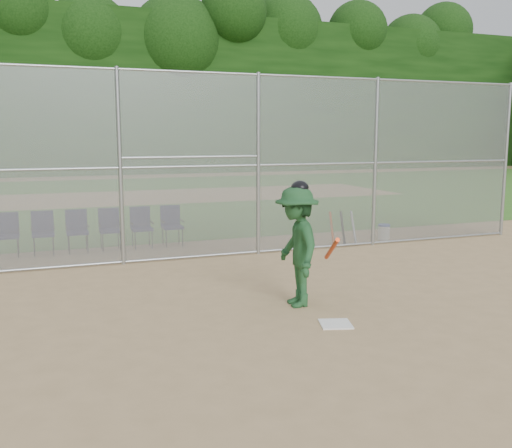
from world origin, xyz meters
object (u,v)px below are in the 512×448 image
object	(u,v)px
home_plate	(336,324)
batter_at_plate	(297,246)
chair_0	(7,235)
water_cooler	(384,232)

from	to	relation	value
home_plate	batter_at_plate	xyz separation A→B (m)	(-0.13, 1.06, 0.94)
home_plate	chair_0	size ratio (longest dim) A/B	0.45
batter_at_plate	water_cooler	world-z (taller)	batter_at_plate
home_plate	batter_at_plate	world-z (taller)	batter_at_plate
water_cooler	chair_0	size ratio (longest dim) A/B	0.41
chair_0	water_cooler	bearing A→B (deg)	-7.10
batter_at_plate	home_plate	bearing A→B (deg)	-83.19
batter_at_plate	water_cooler	size ratio (longest dim) A/B	5.01
home_plate	chair_0	distance (m)	8.04
batter_at_plate	chair_0	bearing A→B (deg)	128.50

